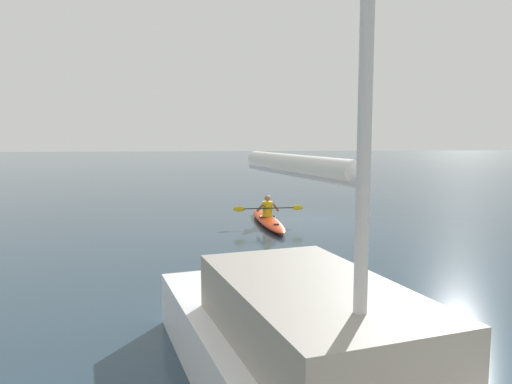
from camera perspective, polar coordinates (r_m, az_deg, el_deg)
ground_plane at (r=17.20m, az=5.51°, el=-3.41°), size 160.00×160.00×0.00m
kayak at (r=16.52m, az=1.39°, el=-3.33°), size 0.91×4.61×0.26m
kayaker at (r=16.49m, az=1.37°, el=-1.81°), size 2.38×0.46×0.73m
sailboat_small_daysailer at (r=5.17m, az=8.57°, el=-20.68°), size 3.75×7.95×10.02m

